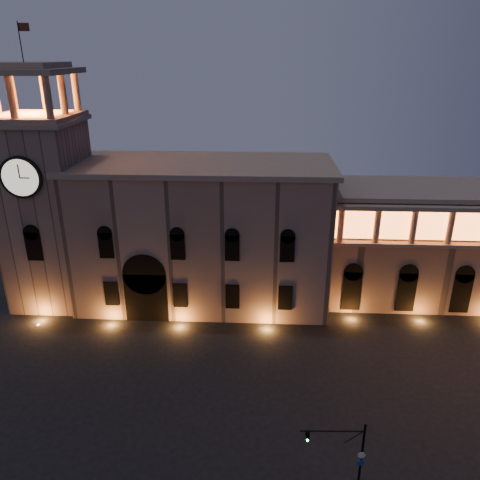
{
  "coord_description": "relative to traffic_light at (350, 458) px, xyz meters",
  "views": [
    {
      "loc": [
        5.24,
        -31.01,
        29.2
      ],
      "look_at": [
        2.86,
        16.0,
        10.43
      ],
      "focal_mm": 35.0,
      "sensor_mm": 36.0,
      "label": 1
    }
  ],
  "objects": [
    {
      "name": "government_building",
      "position": [
        -13.68,
        28.23,
        5.46
      ],
      "size": [
        30.8,
        12.8,
        17.6
      ],
      "color": "#8E6E5D",
      "rests_on": "ground"
    },
    {
      "name": "clock_tower",
      "position": [
        -32.1,
        27.27,
        9.19
      ],
      "size": [
        9.8,
        9.8,
        32.4
      ],
      "color": "#8E6E5D",
      "rests_on": "ground"
    },
    {
      "name": "ground",
      "position": [
        -11.6,
        6.29,
        -3.31
      ],
      "size": [
        160.0,
        160.0,
        0.0
      ],
      "primitive_type": "plane",
      "color": "black",
      "rests_on": "ground"
    },
    {
      "name": "colonnade_wing",
      "position": [
        20.4,
        30.21,
        4.03
      ],
      "size": [
        40.6,
        11.5,
        14.5
      ],
      "color": "#896957",
      "rests_on": "ground"
    },
    {
      "name": "traffic_light",
      "position": [
        0.0,
        0.0,
        0.0
      ],
      "size": [
        4.59,
        0.57,
        6.3
      ],
      "rotation": [
        0.0,
        0.0,
        0.04
      ],
      "color": "black",
      "rests_on": "ground"
    }
  ]
}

